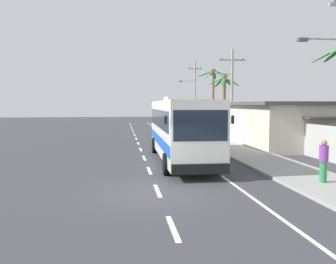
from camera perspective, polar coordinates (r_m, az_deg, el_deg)
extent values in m
plane|color=#3A3A3F|center=(13.08, -1.53, -10.09)|extent=(160.00, 160.00, 0.00)
cube|color=#999993|center=(24.22, 12.15, -3.23)|extent=(3.20, 90.00, 0.14)
cube|color=white|center=(9.63, 0.83, -15.52)|extent=(0.16, 2.00, 0.01)
cube|color=white|center=(13.52, -1.73, -9.60)|extent=(0.16, 2.00, 0.01)
cube|color=white|center=(17.49, -3.09, -6.34)|extent=(0.16, 2.00, 0.01)
cube|color=white|center=(21.52, -3.94, -4.29)|extent=(0.16, 2.00, 0.01)
cube|color=white|center=(25.56, -4.51, -2.88)|extent=(0.16, 2.00, 0.01)
cube|color=white|center=(29.61, -4.93, -1.86)|extent=(0.16, 2.00, 0.01)
cube|color=white|center=(33.68, -5.25, -1.09)|extent=(0.16, 2.00, 0.01)
cube|color=white|center=(37.75, -5.50, -0.48)|extent=(0.16, 2.00, 0.01)
cube|color=white|center=(41.82, -5.70, 0.01)|extent=(0.16, 2.00, 0.01)
cube|color=white|center=(45.90, -5.86, 0.41)|extent=(0.16, 2.00, 0.01)
cube|color=white|center=(49.98, -6.00, 0.75)|extent=(0.16, 2.00, 0.01)
cube|color=white|center=(54.06, -6.12, 1.03)|extent=(0.16, 2.00, 0.01)
cube|color=white|center=(58.14, -6.22, 1.28)|extent=(0.16, 2.00, 0.01)
cube|color=white|center=(62.22, -6.31, 1.49)|extent=(0.16, 2.00, 0.01)
cube|color=white|center=(28.16, 1.83, -2.18)|extent=(0.14, 70.00, 0.01)
cube|color=#B2B2AD|center=(29.23, 16.56, -0.10)|extent=(0.24, 60.00, 2.06)
cube|color=silver|center=(20.33, 2.00, 0.73)|extent=(2.74, 11.69, 3.12)
cube|color=#192333|center=(20.50, 1.92, 2.29)|extent=(2.75, 10.76, 1.00)
cube|color=#192333|center=(14.61, 5.36, 1.05)|extent=(2.33, 0.14, 1.31)
cube|color=blue|center=(20.39, 1.99, -1.24)|extent=(2.77, 11.46, 0.56)
cube|color=black|center=(14.75, 5.38, -6.08)|extent=(2.49, 0.20, 0.44)
cube|color=#B7B7B7|center=(21.72, 1.44, 5.47)|extent=(1.44, 2.59, 0.28)
cube|color=black|center=(15.17, 10.56, 2.01)|extent=(0.12, 0.08, 0.36)
cube|color=black|center=(14.58, -0.38, 1.99)|extent=(0.12, 0.08, 0.36)
cylinder|color=black|center=(16.77, 8.28, -5.06)|extent=(0.34, 1.05, 1.04)
cylinder|color=black|center=(16.32, -0.22, -5.28)|extent=(0.34, 1.05, 1.04)
cylinder|color=black|center=(24.09, 3.68, -2.10)|extent=(0.34, 1.05, 1.04)
cylinder|color=black|center=(23.78, -2.22, -2.18)|extent=(0.34, 1.05, 1.04)
cylinder|color=black|center=(28.71, 3.01, -1.46)|extent=(0.16, 0.61, 0.60)
cylinder|color=black|center=(30.01, 2.28, -1.20)|extent=(0.18, 0.61, 0.60)
cube|color=#1947B2|center=(29.29, 2.67, -0.91)|extent=(0.35, 1.12, 0.36)
cube|color=black|center=(29.56, 2.51, -0.47)|extent=(0.30, 0.62, 0.12)
cylinder|color=gray|center=(28.79, 2.95, -0.84)|extent=(0.09, 0.32, 0.67)
cylinder|color=black|center=(28.85, 2.90, 0.04)|extent=(0.56, 0.10, 0.04)
sphere|color=#EAEACC|center=(28.75, 2.96, -0.25)|extent=(0.14, 0.14, 0.14)
cylinder|color=#75388E|center=(29.48, 2.54, 0.18)|extent=(0.32, 0.32, 0.67)
sphere|color=white|center=(29.45, 2.54, 1.08)|extent=(0.26, 0.26, 0.26)
cylinder|color=#2D7A47|center=(15.56, 24.13, -6.01)|extent=(0.28, 0.28, 0.85)
cylinder|color=#75388E|center=(15.44, 24.22, -3.24)|extent=(0.36, 0.36, 0.67)
sphere|color=#9E704C|center=(15.39, 24.28, -1.61)|extent=(0.24, 0.24, 0.24)
cylinder|color=#4C4742|center=(17.42, 25.70, 18.75)|extent=(0.08, 0.08, 0.16)
cylinder|color=#9E9E99|center=(16.97, 24.84, 13.70)|extent=(2.37, 0.09, 0.09)
cube|color=#4C4C51|center=(16.38, 21.22, 13.95)|extent=(0.44, 0.24, 0.14)
cylinder|color=#9E9E99|center=(32.18, 10.42, 5.95)|extent=(0.24, 0.24, 8.27)
cube|color=#9E9E99|center=(32.41, 10.50, 11.56)|extent=(2.48, 0.12, 0.12)
cylinder|color=#4C4742|center=(32.14, 8.78, 11.86)|extent=(0.08, 0.08, 0.16)
cylinder|color=#4C4742|center=(32.74, 12.19, 11.67)|extent=(0.08, 0.08, 0.16)
cylinder|color=#9E9E99|center=(32.01, 8.88, 9.44)|extent=(1.84, 0.09, 0.09)
cube|color=#4C4C51|center=(31.76, 7.27, 9.39)|extent=(0.44, 0.24, 0.14)
cylinder|color=#9E9E99|center=(48.08, 4.43, 6.08)|extent=(0.24, 0.24, 9.18)
cube|color=#9E9E99|center=(48.30, 4.45, 10.31)|extent=(1.95, 0.12, 0.12)
cylinder|color=#4C4742|center=(48.16, 3.53, 10.48)|extent=(0.08, 0.08, 0.16)
cylinder|color=#4C4742|center=(48.48, 5.37, 10.43)|extent=(0.08, 0.08, 0.16)
cylinder|color=#9E9E99|center=(47.97, 3.26, 8.38)|extent=(2.00, 0.09, 0.09)
cube|color=#4C4C51|center=(47.79, 2.07, 8.32)|extent=(0.44, 0.24, 0.14)
ellipsoid|color=#3D893D|center=(22.54, 25.84, 11.62)|extent=(0.61, 2.06, 0.97)
ellipsoid|color=#3D893D|center=(21.74, 25.02, 11.69)|extent=(1.86, 1.31, 1.14)
cylinder|color=brown|center=(40.26, 7.41, 4.81)|extent=(0.28, 0.28, 7.03)
ellipsoid|color=#3D893D|center=(40.81, 8.74, 9.49)|extent=(2.03, 0.64, 0.66)
ellipsoid|color=#3D893D|center=(41.33, 7.62, 9.26)|extent=(1.06, 1.91, 0.92)
ellipsoid|color=#3D893D|center=(40.79, 6.18, 9.47)|extent=(1.79, 1.50, 0.73)
ellipsoid|color=#3D893D|center=(39.70, 6.66, 9.30)|extent=(1.67, 1.39, 1.14)
ellipsoid|color=#3D893D|center=(39.66, 8.28, 9.44)|extent=(1.06, 1.91, 0.94)
sphere|color=brown|center=(40.43, 7.46, 9.87)|extent=(0.56, 0.56, 0.56)
cylinder|color=brown|center=(34.14, 9.17, 3.80)|extent=(0.32, 0.32, 5.79)
ellipsoid|color=#337F33|center=(34.36, 10.44, 8.11)|extent=(1.55, 0.50, 0.91)
ellipsoid|color=#337F33|center=(34.92, 9.72, 8.19)|extent=(1.29, 1.46, 0.76)
ellipsoid|color=#337F33|center=(34.74, 8.44, 8.05)|extent=(0.95, 1.51, 0.97)
ellipsoid|color=#337F33|center=(34.09, 7.94, 8.29)|extent=(1.61, 0.54, 0.78)
ellipsoid|color=#337F33|center=(33.48, 9.05, 8.24)|extent=(0.96, 1.54, 0.90)
ellipsoid|color=#337F33|center=(33.60, 10.11, 8.46)|extent=(0.96, 1.64, 0.62)
sphere|color=brown|center=(34.23, 9.24, 8.74)|extent=(0.56, 0.56, 0.56)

